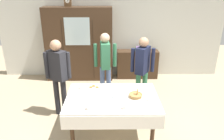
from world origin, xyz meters
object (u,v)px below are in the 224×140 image
Objects in this scene: mantel_clock at (68,2)px; tea_cup_far_right at (88,108)px; tea_cup_far_left at (149,100)px; tea_cup_near_right at (81,88)px; bookshelf_low at (137,64)px; spoon_mid_right at (125,100)px; bread_basket at (136,95)px; dining_table at (112,103)px; pastry_plate at (94,88)px; tea_cup_mid_right at (125,91)px; person_behind_table_left at (142,65)px; spoon_mid_left at (141,92)px; person_by_cabinet at (58,71)px; book_stack at (138,49)px; wall_cabinet at (79,44)px; tea_cup_front_edge at (115,96)px; person_near_right_end at (105,60)px; tea_cup_near_left at (125,108)px.

mantel_clock is 1.85× the size of tea_cup_far_right.
tea_cup_far_left is 1.29m from tea_cup_near_right.
bookshelf_low is 2.80m from spoon_mid_right.
dining_table is at bearing -175.10° from bread_basket.
pastry_plate is at bearing 152.30° from tea_cup_far_left.
mantel_clock is 3.08m from tea_cup_mid_right.
person_behind_table_left is at bearing 31.10° from tea_cup_near_right.
spoon_mid_left is 1.69m from person_by_cabinet.
book_stack reaches higher than pastry_plate.
spoon_mid_right is 0.08× the size of person_behind_table_left.
pastry_plate is (0.56, -2.21, -0.25)m from wall_cabinet.
pastry_plate is at bearing -75.77° from wall_cabinet.
spoon_mid_left is (0.49, 0.22, -0.02)m from tea_cup_front_edge.
tea_cup_far_left is (0.62, -0.12, 0.13)m from dining_table.
person_near_right_end is at bearing 96.03° from dining_table.
mantel_clock is 3.28m from bread_basket.
tea_cup_near_left is at bearing -40.03° from person_by_cabinet.
spoon_mid_right is (0.02, 0.28, -0.02)m from tea_cup_near_left.
tea_cup_front_edge is 1.00× the size of tea_cup_near_left.
spoon_mid_right is at bearing -101.30° from book_stack.
tea_cup_far_left is at bearing -63.21° from person_near_right_end.
tea_cup_front_edge is at bearing -105.27° from bookshelf_low.
person_by_cabinet is (-1.29, 0.79, 0.22)m from spoon_mid_right.
book_stack is at bearing 59.55° from tea_cup_near_right.
tea_cup_far_right is 0.46× the size of pastry_plate.
book_stack is 0.97× the size of bread_basket.
tea_cup_near_left is at bearing -69.69° from wall_cabinet.
tea_cup_far_left is at bearing -12.47° from tea_cup_front_edge.
book_stack reaches higher than tea_cup_far_right.
mantel_clock is 1.85× the size of tea_cup_front_edge.
dining_table is 0.25m from spoon_mid_right.
bookshelf_low is 9.88× the size of spoon_mid_left.
person_near_right_end is at bearing 116.79° from tea_cup_far_left.
bread_basket is 0.86× the size of pastry_plate.
tea_cup_near_left is at bearing -42.22° from tea_cup_near_right.
pastry_plate is at bearing 131.63° from dining_table.
bookshelf_low is 0.46m from book_stack.
pastry_plate is (-0.96, 0.50, -0.02)m from tea_cup_far_left.
bookshelf_low is 2.73m from person_by_cabinet.
person_by_cabinet is at bearing 139.97° from tea_cup_near_left.
wall_cabinet is 1.77m from bookshelf_low.
tea_cup_far_right is at bearing -80.06° from wall_cabinet.
tea_cup_front_edge is (0.43, 0.37, 0.00)m from tea_cup_far_right.
tea_cup_far_left is 1.09× the size of spoon_mid_right.
tea_cup_mid_right is 1.42m from person_by_cabinet.
tea_cup_far_right is at bearing -93.18° from pastry_plate.
pastry_plate reaches higher than dining_table.
tea_cup_near_right is 0.46× the size of pastry_plate.
tea_cup_near_left is at bearing -119.69° from spoon_mid_left.
tea_cup_near_left is 1.67m from person_by_cabinet.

